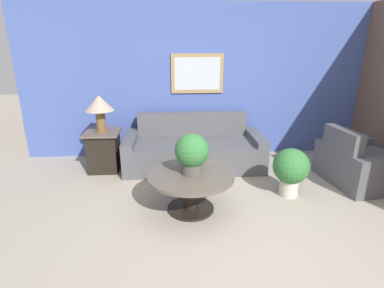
{
  "coord_description": "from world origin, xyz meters",
  "views": [
    {
      "loc": [
        -0.89,
        -2.49,
        1.94
      ],
      "look_at": [
        -0.62,
        1.54,
        0.59
      ],
      "focal_mm": 28.0,
      "sensor_mm": 36.0,
      "label": 1
    }
  ],
  "objects_px": {
    "side_table": "(104,150)",
    "potted_plant_on_table": "(192,153)",
    "coffee_table": "(191,184)",
    "table_lamp": "(99,106)",
    "couch_main": "(194,150)",
    "potted_plant_floor": "(291,169)",
    "armchair": "(360,165)"
  },
  "relations": [
    {
      "from": "side_table",
      "to": "potted_plant_on_table",
      "type": "relative_size",
      "value": 1.33
    },
    {
      "from": "side_table",
      "to": "table_lamp",
      "type": "relative_size",
      "value": 1.14
    },
    {
      "from": "armchair",
      "to": "potted_plant_on_table",
      "type": "xyz_separation_m",
      "value": [
        -2.48,
        -0.57,
        0.46
      ]
    },
    {
      "from": "couch_main",
      "to": "armchair",
      "type": "height_order",
      "value": "same"
    },
    {
      "from": "couch_main",
      "to": "armchair",
      "type": "xyz_separation_m",
      "value": [
        2.36,
        -0.81,
        0.0
      ]
    },
    {
      "from": "potted_plant_on_table",
      "to": "potted_plant_floor",
      "type": "distance_m",
      "value": 1.39
    },
    {
      "from": "potted_plant_on_table",
      "to": "side_table",
      "type": "bearing_deg",
      "value": 135.46
    },
    {
      "from": "coffee_table",
      "to": "table_lamp",
      "type": "xyz_separation_m",
      "value": [
        -1.3,
        1.33,
        0.7
      ]
    },
    {
      "from": "couch_main",
      "to": "armchair",
      "type": "relative_size",
      "value": 1.97
    },
    {
      "from": "coffee_table",
      "to": "table_lamp",
      "type": "bearing_deg",
      "value": 134.47
    },
    {
      "from": "armchair",
      "to": "table_lamp",
      "type": "distance_m",
      "value": 3.95
    },
    {
      "from": "armchair",
      "to": "table_lamp",
      "type": "relative_size",
      "value": 2.0
    },
    {
      "from": "couch_main",
      "to": "side_table",
      "type": "distance_m",
      "value": 1.44
    },
    {
      "from": "table_lamp",
      "to": "potted_plant_on_table",
      "type": "distance_m",
      "value": 1.88
    },
    {
      "from": "coffee_table",
      "to": "potted_plant_floor",
      "type": "bearing_deg",
      "value": 11.84
    },
    {
      "from": "couch_main",
      "to": "coffee_table",
      "type": "height_order",
      "value": "couch_main"
    },
    {
      "from": "table_lamp",
      "to": "potted_plant_on_table",
      "type": "height_order",
      "value": "table_lamp"
    },
    {
      "from": "table_lamp",
      "to": "coffee_table",
      "type": "bearing_deg",
      "value": -45.53
    },
    {
      "from": "potted_plant_floor",
      "to": "potted_plant_on_table",
      "type": "bearing_deg",
      "value": -169.18
    },
    {
      "from": "table_lamp",
      "to": "potted_plant_floor",
      "type": "bearing_deg",
      "value": -21.62
    },
    {
      "from": "couch_main",
      "to": "potted_plant_floor",
      "type": "bearing_deg",
      "value": -43.23
    },
    {
      "from": "coffee_table",
      "to": "side_table",
      "type": "relative_size",
      "value": 1.62
    },
    {
      "from": "coffee_table",
      "to": "table_lamp",
      "type": "distance_m",
      "value": 1.99
    },
    {
      "from": "couch_main",
      "to": "side_table",
      "type": "bearing_deg",
      "value": -176.83
    },
    {
      "from": "potted_plant_on_table",
      "to": "armchair",
      "type": "bearing_deg",
      "value": 12.89
    },
    {
      "from": "armchair",
      "to": "table_lamp",
      "type": "height_order",
      "value": "table_lamp"
    },
    {
      "from": "armchair",
      "to": "side_table",
      "type": "height_order",
      "value": "armchair"
    },
    {
      "from": "potted_plant_floor",
      "to": "table_lamp",
      "type": "bearing_deg",
      "value": 158.38
    },
    {
      "from": "armchair",
      "to": "potted_plant_on_table",
      "type": "relative_size",
      "value": 2.34
    },
    {
      "from": "side_table",
      "to": "potted_plant_floor",
      "type": "relative_size",
      "value": 0.98
    },
    {
      "from": "side_table",
      "to": "coffee_table",
      "type": "bearing_deg",
      "value": -45.53
    },
    {
      "from": "side_table",
      "to": "table_lamp",
      "type": "distance_m",
      "value": 0.72
    }
  ]
}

